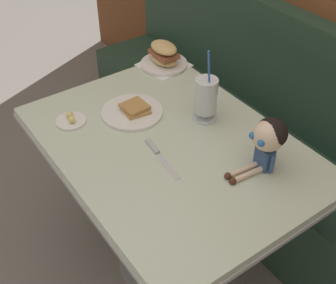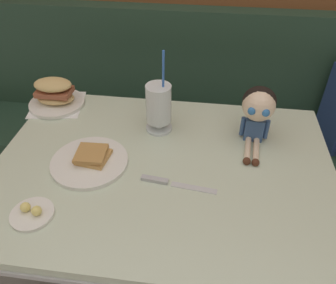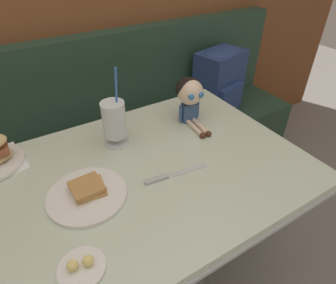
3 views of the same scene
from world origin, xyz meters
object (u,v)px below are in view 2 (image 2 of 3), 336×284
milkshake_glass (159,106)px  sandwich_plate (55,95)px  butter_knife (165,182)px  seated_doll (258,108)px  toast_plate (90,161)px  butter_saucer (32,213)px

milkshake_glass → sandwich_plate: size_ratio=1.39×
butter_knife → sandwich_plate: bearing=142.7°
milkshake_glass → seated_doll: size_ratio=1.42×
sandwich_plate → seated_doll: (0.77, -0.12, 0.08)m
toast_plate → seated_doll: 0.58m
toast_plate → butter_saucer: (-0.09, -0.23, -0.00)m
butter_knife → butter_saucer: bearing=-153.6°
milkshake_glass → butter_knife: bearing=-77.3°
toast_plate → milkshake_glass: bearing=48.2°
toast_plate → seated_doll: size_ratio=1.12×
sandwich_plate → butter_saucer: 0.57m
seated_doll → butter_knife: bearing=-136.7°
toast_plate → butter_knife: 0.26m
toast_plate → butter_knife: bearing=-12.6°
toast_plate → sandwich_plate: sandwich_plate is taller
sandwich_plate → butter_saucer: sandwich_plate is taller
milkshake_glass → butter_saucer: (-0.29, -0.44, -0.09)m
butter_knife → seated_doll: size_ratio=1.06×
butter_knife → seated_doll: 0.40m
sandwich_plate → butter_knife: sandwich_plate is taller
butter_saucer → butter_knife: size_ratio=0.51×
toast_plate → butter_saucer: bearing=-112.0°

